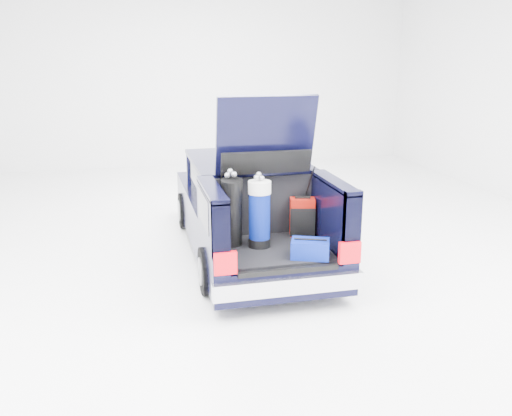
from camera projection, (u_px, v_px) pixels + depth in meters
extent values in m
plane|color=white|center=(249.00, 252.00, 8.39)|extent=(14.00, 14.00, 0.00)
cube|color=black|center=(240.00, 209.00, 8.86)|extent=(1.75, 3.00, 0.70)
cube|color=black|center=(224.00, 192.00, 10.35)|extent=(1.70, 0.30, 0.50)
cube|color=#B8B8C0|center=(222.00, 194.00, 10.51)|extent=(1.72, 0.10, 0.22)
cube|color=black|center=(246.00, 179.00, 8.22)|extent=(1.55, 1.95, 0.54)
cube|color=black|center=(246.00, 160.00, 8.14)|extent=(1.62, 2.05, 0.06)
cube|color=black|center=(274.00, 267.00, 6.89)|extent=(1.75, 1.30, 0.40)
cube|color=black|center=(274.00, 249.00, 6.85)|extent=(1.32, 1.18, 0.05)
cube|color=black|center=(213.00, 224.00, 6.55)|extent=(0.20, 1.30, 0.85)
cube|color=black|center=(333.00, 216.00, 6.89)|extent=(0.20, 1.30, 0.85)
cube|color=black|center=(212.00, 189.00, 6.43)|extent=(0.20, 1.30, 0.06)
cube|color=black|center=(335.00, 182.00, 6.77)|extent=(0.20, 1.30, 0.06)
cube|color=black|center=(262.00, 207.00, 7.30)|extent=(1.36, 0.08, 0.84)
cube|color=#B8B8C0|center=(289.00, 286.00, 6.24)|extent=(1.80, 0.12, 0.20)
cube|color=#B90711|center=(225.00, 263.00, 6.01)|extent=(0.26, 0.07, 0.26)
cube|color=#B90711|center=(350.00, 252.00, 6.34)|extent=(0.26, 0.07, 0.26)
cube|color=black|center=(289.00, 271.00, 6.23)|extent=(1.20, 0.06, 0.06)
cube|color=black|center=(266.00, 135.00, 6.86)|extent=(1.28, 0.33, 1.03)
cube|color=black|center=(265.00, 124.00, 6.86)|extent=(0.95, 0.17, 0.54)
cylinder|color=black|center=(185.00, 210.00, 9.48)|extent=(0.20, 0.62, 0.62)
cylinder|color=slate|center=(185.00, 210.00, 9.48)|extent=(0.23, 0.36, 0.36)
cylinder|color=black|center=(275.00, 205.00, 9.84)|extent=(0.20, 0.62, 0.62)
cylinder|color=slate|center=(275.00, 205.00, 9.84)|extent=(0.23, 0.36, 0.36)
cylinder|color=black|center=(208.00, 271.00, 6.86)|extent=(0.20, 0.62, 0.62)
cylinder|color=slate|center=(208.00, 271.00, 6.86)|extent=(0.23, 0.36, 0.36)
cylinder|color=black|center=(330.00, 260.00, 7.22)|extent=(0.20, 0.62, 0.62)
cylinder|color=slate|center=(330.00, 260.00, 7.22)|extent=(0.23, 0.36, 0.36)
cube|color=#800B04|center=(302.00, 217.00, 7.25)|extent=(0.36, 0.27, 0.51)
cube|color=black|center=(303.00, 197.00, 7.18)|extent=(0.21, 0.09, 0.03)
cube|color=black|center=(304.00, 222.00, 7.18)|extent=(0.33, 0.09, 0.39)
cylinder|color=black|center=(232.00, 213.00, 6.79)|extent=(0.27, 0.37, 0.90)
cube|color=white|center=(230.00, 208.00, 6.89)|extent=(0.10, 0.02, 0.31)
sphere|color=#99999E|center=(227.00, 175.00, 6.67)|extent=(0.07, 0.07, 0.07)
sphere|color=#99999E|center=(234.00, 174.00, 6.63)|extent=(0.07, 0.07, 0.07)
cylinder|color=black|center=(259.00, 242.00, 6.88)|extent=(0.29, 0.29, 0.11)
cylinder|color=navy|center=(259.00, 215.00, 6.78)|extent=(0.27, 0.27, 0.61)
cylinder|color=white|center=(260.00, 187.00, 6.68)|extent=(0.29, 0.29, 0.15)
sphere|color=#99999E|center=(262.00, 178.00, 6.68)|extent=(0.07, 0.07, 0.07)
sphere|color=#99999E|center=(259.00, 174.00, 6.68)|extent=(0.07, 0.07, 0.07)
cube|color=navy|center=(310.00, 249.00, 6.49)|extent=(0.53, 0.44, 0.22)
cylinder|color=black|center=(310.00, 239.00, 6.46)|extent=(0.37, 0.16, 0.02)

